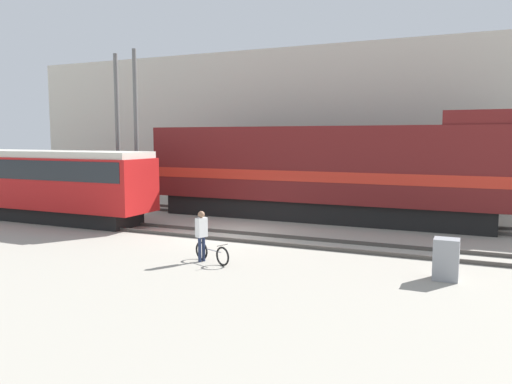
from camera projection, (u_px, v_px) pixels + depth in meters
The scene contains 11 objects.
ground_plane at pixel (233, 234), 21.06m from camera, with size 120.00×120.00×0.00m, color #9E998C.
track_near at pixel (226, 235), 20.52m from camera, with size 60.00×1.50×0.14m.
track_far at pixel (277, 215), 25.69m from camera, with size 60.00×1.51×0.14m.
building_backdrop at pixel (324, 127), 32.68m from camera, with size 41.91×6.00×9.51m.
freight_locomotive at pixel (322, 171), 24.49m from camera, with size 17.44×3.04×5.20m.
streetcar at pixel (43, 181), 24.39m from camera, with size 11.92×2.54×3.43m.
bicycle at pixel (212, 253), 16.26m from camera, with size 1.61×0.77×0.68m.
person at pixel (201, 231), 16.34m from camera, with size 0.34×0.42×1.68m.
utility_pole_left at pixel (118, 136), 25.81m from camera, with size 0.22×0.22×8.33m.
utility_pole_center at pixel (136, 134), 25.32m from camera, with size 0.21×0.21×8.48m.
signal_box at pixel (446, 259), 14.29m from camera, with size 0.70×0.60×1.20m.
Camera 1 is at (9.36, -18.53, 4.08)m, focal length 35.00 mm.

